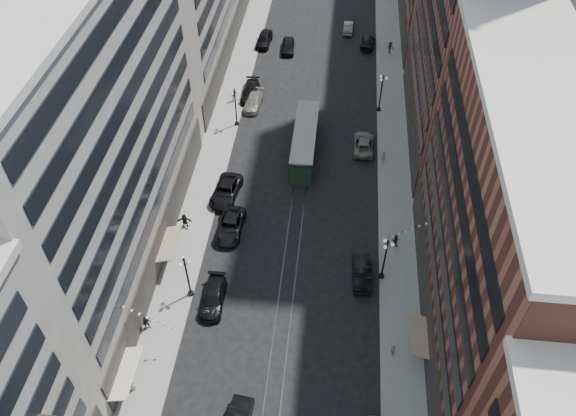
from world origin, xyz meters
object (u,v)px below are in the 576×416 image
at_px(pedestrian_4, 393,349).
at_px(car_11, 364,144).
at_px(streetcar, 305,142).
at_px(car_13, 288,46).
at_px(car_9, 264,39).
at_px(car_extra_1, 250,92).
at_px(lamppost_se_far, 385,258).
at_px(lamppost_se_mid, 381,92).
at_px(car_12, 368,42).
at_px(pedestrian_6, 234,95).
at_px(pedestrian_5, 185,220).
at_px(pedestrian_8, 383,156).
at_px(car_extra_0, 213,298).
at_px(car_10, 362,272).
at_px(lamppost_sw_mid, 236,106).
at_px(car_14, 348,28).
at_px(pedestrian_9, 390,48).
at_px(pedestrian_7, 395,241).
at_px(car_2, 230,226).
at_px(lamppost_sw_far, 187,276).
at_px(pedestrian_2, 147,323).
at_px(car_7, 226,191).
at_px(car_8, 253,102).
at_px(pedestrian_1, 131,383).

distance_m(pedestrian_4, car_11, 28.62).
relative_size(streetcar, car_13, 2.58).
xyz_separation_m(car_9, car_extra_1, (0.00, -14.33, -0.07)).
bearing_deg(lamppost_se_far, car_9, 111.88).
bearing_deg(lamppost_se_mid, streetcar, -134.10).
relative_size(car_12, pedestrian_6, 2.45).
bearing_deg(car_12, lamppost_se_far, 99.07).
height_order(lamppost_se_mid, pedestrian_5, lamppost_se_mid).
height_order(pedestrian_8, car_extra_0, pedestrian_8).
bearing_deg(car_10, lamppost_se_far, -178.01).
xyz_separation_m(lamppost_sw_mid, pedestrian_4, (19.24, -31.50, -2.19)).
relative_size(lamppost_se_mid, streetcar, 0.45).
bearing_deg(car_14, lamppost_se_mid, 103.46).
bearing_deg(pedestrian_5, car_14, 64.45).
bearing_deg(car_13, car_extra_1, -110.47).
distance_m(car_14, pedestrian_9, 8.95).
distance_m(pedestrian_6, car_extra_0, 33.03).
height_order(pedestrian_7, car_extra_0, pedestrian_7).
bearing_deg(car_2, car_9, 94.02).
distance_m(lamppost_sw_far, car_extra_1, 33.59).
distance_m(pedestrian_4, car_extra_1, 42.24).
relative_size(lamppost_se_far, car_10, 1.10).
height_order(pedestrian_6, pedestrian_9, pedestrian_6).
relative_size(car_9, pedestrian_8, 3.17).
distance_m(pedestrian_2, pedestrian_5, 12.90).
relative_size(pedestrian_2, car_extra_0, 0.34).
xyz_separation_m(car_13, pedestrian_8, (14.08, -24.59, 0.16)).
bearing_deg(pedestrian_8, car_extra_1, -54.00).
bearing_deg(car_2, pedestrian_4, -36.15).
xyz_separation_m(car_10, car_extra_1, (-15.60, 29.66, -0.02)).
relative_size(car_2, car_7, 0.96).
relative_size(car_11, pedestrian_7, 3.43).
distance_m(car_2, pedestrian_9, 42.24).
distance_m(lamppost_se_mid, car_extra_0, 36.43).
bearing_deg(car_2, car_extra_1, 95.34).
bearing_deg(pedestrian_9, car_9, 177.56).
distance_m(car_extra_0, car_extra_1, 34.16).
xyz_separation_m(lamppost_sw_far, pedestrian_2, (-3.03, -4.18, -2.06)).
height_order(lamppost_se_far, car_13, lamppost_se_far).
distance_m(streetcar, car_extra_0, 24.13).
bearing_deg(pedestrian_9, pedestrian_8, -92.92).
xyz_separation_m(pedestrian_4, pedestrian_8, (-0.46, 26.14, 0.06)).
xyz_separation_m(lamppost_sw_mid, car_13, (4.70, 19.23, -2.29)).
bearing_deg(pedestrian_7, car_8, -38.82).
xyz_separation_m(pedestrian_2, pedestrian_6, (1.80, 36.39, 0.08)).
distance_m(pedestrian_4, car_12, 53.32).
relative_size(streetcar, pedestrian_6, 6.27).
bearing_deg(pedestrian_1, pedestrian_5, -78.61).
bearing_deg(pedestrian_6, lamppost_sw_mid, 85.61).
bearing_deg(pedestrian_8, car_7, 3.09).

